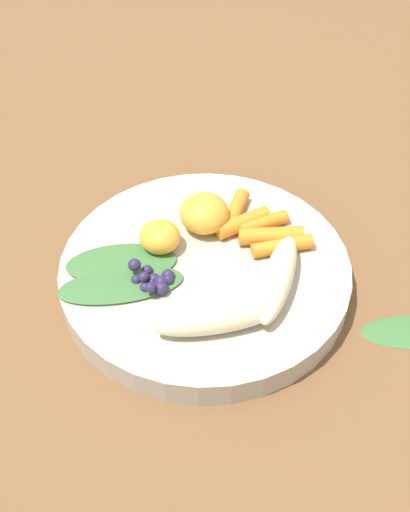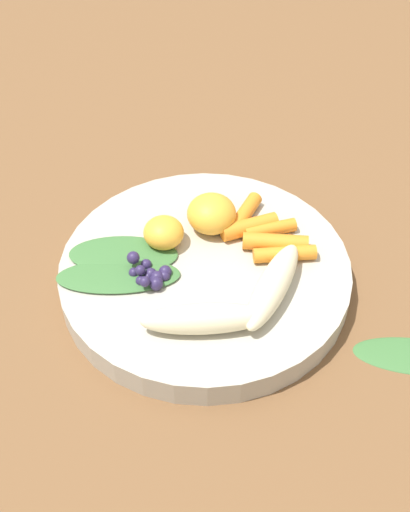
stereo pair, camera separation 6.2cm
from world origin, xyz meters
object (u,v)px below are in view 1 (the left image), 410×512
banana_peeled_left (278,278)px  orange_segment_near (160,237)px  bowl (205,273)px  banana_peeled_right (218,318)px

banana_peeled_left → orange_segment_near: bearing=81.1°
bowl → orange_segment_near: (0.01, 0.05, 0.03)m
bowl → orange_segment_near: size_ratio=7.08×
banana_peeled_left → banana_peeled_right: same height
banana_peeled_right → orange_segment_near: bearing=107.2°
banana_peeled_left → banana_peeled_right: (-0.06, 0.04, 0.00)m
bowl → banana_peeled_right: 0.09m
bowl → banana_peeled_left: (-0.02, -0.07, 0.03)m
bowl → orange_segment_near: bearing=77.8°
banana_peeled_left → bowl: bearing=81.0°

